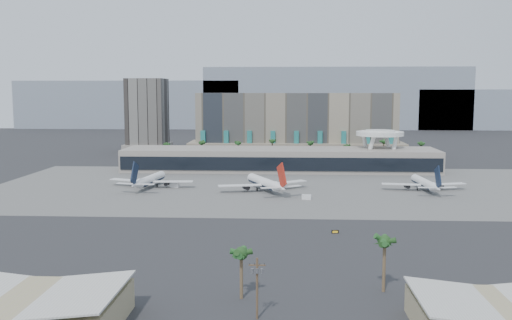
{
  "coord_description": "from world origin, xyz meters",
  "views": [
    {
      "loc": [
        3.27,
        -200.18,
        43.27
      ],
      "look_at": [
        -9.35,
        40.0,
        14.11
      ],
      "focal_mm": 40.0,
      "sensor_mm": 36.0,
      "label": 1
    }
  ],
  "objects_px": {
    "airliner_right": "(425,183)",
    "airliner_centre": "(265,183)",
    "utility_pole": "(257,283)",
    "taxiway_sign": "(335,232)",
    "service_vehicle_b": "(307,197)",
    "airliner_left": "(150,180)",
    "service_vehicle_a": "(175,185)"
  },
  "relations": [
    {
      "from": "service_vehicle_a",
      "to": "service_vehicle_b",
      "type": "distance_m",
      "value": 63.92
    },
    {
      "from": "service_vehicle_a",
      "to": "service_vehicle_b",
      "type": "relative_size",
      "value": 1.15
    },
    {
      "from": "utility_pole",
      "to": "service_vehicle_a",
      "type": "distance_m",
      "value": 154.19
    },
    {
      "from": "taxiway_sign",
      "to": "service_vehicle_b",
      "type": "bearing_deg",
      "value": 86.05
    },
    {
      "from": "utility_pole",
      "to": "taxiway_sign",
      "type": "xyz_separation_m",
      "value": [
        20.54,
        67.17,
        -6.63
      ]
    },
    {
      "from": "airliner_centre",
      "to": "airliner_right",
      "type": "distance_m",
      "value": 69.92
    },
    {
      "from": "airliner_centre",
      "to": "service_vehicle_b",
      "type": "bearing_deg",
      "value": -71.19
    },
    {
      "from": "airliner_left",
      "to": "airliner_right",
      "type": "xyz_separation_m",
      "value": [
        121.93,
        -1.86,
        -0.19
      ]
    },
    {
      "from": "utility_pole",
      "to": "service_vehicle_b",
      "type": "xyz_separation_m",
      "value": [
        13.77,
        121.78,
        -6.18
      ]
    },
    {
      "from": "service_vehicle_a",
      "to": "taxiway_sign",
      "type": "height_order",
      "value": "service_vehicle_a"
    },
    {
      "from": "utility_pole",
      "to": "service_vehicle_b",
      "type": "bearing_deg",
      "value": 83.55
    },
    {
      "from": "airliner_centre",
      "to": "airliner_left",
      "type": "bearing_deg",
      "value": 148.05
    },
    {
      "from": "utility_pole",
      "to": "service_vehicle_b",
      "type": "relative_size",
      "value": 3.23
    },
    {
      "from": "service_vehicle_b",
      "to": "airliner_left",
      "type": "bearing_deg",
      "value": 169.66
    },
    {
      "from": "utility_pole",
      "to": "airliner_centre",
      "type": "bearing_deg",
      "value": 91.53
    },
    {
      "from": "airliner_right",
      "to": "service_vehicle_b",
      "type": "xyz_separation_m",
      "value": [
        -52.25,
        -23.17,
        -2.39
      ]
    },
    {
      "from": "airliner_right",
      "to": "taxiway_sign",
      "type": "distance_m",
      "value": 90.15
    },
    {
      "from": "airliner_left",
      "to": "taxiway_sign",
      "type": "height_order",
      "value": "airliner_left"
    },
    {
      "from": "airliner_right",
      "to": "service_vehicle_b",
      "type": "bearing_deg",
      "value": -160.74
    },
    {
      "from": "airliner_right",
      "to": "airliner_centre",
      "type": "bearing_deg",
      "value": 179.24
    },
    {
      "from": "airliner_right",
      "to": "service_vehicle_b",
      "type": "height_order",
      "value": "airliner_right"
    },
    {
      "from": "utility_pole",
      "to": "airliner_left",
      "type": "bearing_deg",
      "value": 110.85
    },
    {
      "from": "airliner_left",
      "to": "service_vehicle_b",
      "type": "bearing_deg",
      "value": -11.97
    },
    {
      "from": "service_vehicle_a",
      "to": "airliner_left",
      "type": "bearing_deg",
      "value": -165.18
    },
    {
      "from": "utility_pole",
      "to": "airliner_centre",
      "type": "relative_size",
      "value": 0.3
    },
    {
      "from": "service_vehicle_b",
      "to": "taxiway_sign",
      "type": "xyz_separation_m",
      "value": [
        6.77,
        -54.62,
        -0.45
      ]
    },
    {
      "from": "airliner_centre",
      "to": "service_vehicle_b",
      "type": "xyz_separation_m",
      "value": [
        17.51,
        -18.42,
        -2.76
      ]
    },
    {
      "from": "airliner_left",
      "to": "airliner_right",
      "type": "distance_m",
      "value": 121.95
    },
    {
      "from": "taxiway_sign",
      "to": "airliner_right",
      "type": "bearing_deg",
      "value": 48.67
    },
    {
      "from": "service_vehicle_b",
      "to": "taxiway_sign",
      "type": "height_order",
      "value": "service_vehicle_b"
    },
    {
      "from": "airliner_centre",
      "to": "airliner_right",
      "type": "xyz_separation_m",
      "value": [
        69.75,
        4.75,
        -0.37
      ]
    },
    {
      "from": "service_vehicle_a",
      "to": "airliner_right",
      "type": "bearing_deg",
      "value": 10.44
    }
  ]
}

